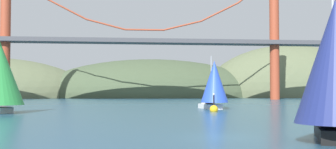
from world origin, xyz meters
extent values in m
plane|color=navy|center=(0.00, 0.00, 0.00)|extent=(360.00, 360.00, 0.00)
ellipsoid|color=#425138|center=(5.00, 135.00, 0.00)|extent=(89.81, 44.00, 29.14)
ellipsoid|color=#5B6647|center=(60.00, 135.00, 0.00)|extent=(70.17, 44.00, 41.30)
cylinder|color=#A34228|center=(-38.70, 95.00, 18.48)|extent=(2.80, 2.80, 36.96)
cylinder|color=#A34228|center=(38.70, 95.00, 18.48)|extent=(2.80, 2.80, 36.96)
cube|color=#47474C|center=(0.00, 95.00, 16.83)|extent=(113.41, 6.00, 1.20)
cylinder|color=#A34228|center=(-22.12, 95.00, 25.77)|extent=(11.28, 0.50, 6.04)
cylinder|color=#A34228|center=(-11.06, 95.00, 21.58)|extent=(11.18, 0.50, 3.28)
cylinder|color=#A34228|center=(0.00, 95.00, 20.18)|extent=(11.06, 0.50, 0.50)
cylinder|color=#A34228|center=(11.06, 95.00, 21.58)|extent=(11.18, 0.50, 3.28)
cylinder|color=#A34228|center=(22.12, 95.00, 25.77)|extent=(11.28, 0.50, 6.04)
cube|color=black|center=(6.20, -1.71, 0.38)|extent=(4.00, 6.42, 0.76)
cube|color=beige|center=(6.62, -0.68, 0.94)|extent=(2.01, 2.35, 0.36)
cylinder|color=#B2B2B7|center=(5.96, -2.29, 4.70)|extent=(0.14, 0.14, 7.87)
cone|color=navy|center=(5.44, -3.55, 4.37)|extent=(5.75, 5.75, 6.60)
cube|color=white|center=(7.17, 37.55, 0.35)|extent=(2.67, 5.97, 0.71)
cube|color=beige|center=(7.00, 38.58, 0.89)|extent=(1.61, 2.04, 0.36)
cylinder|color=#B2B2B7|center=(7.27, 36.99, 4.33)|extent=(0.14, 0.14, 7.24)
cone|color=blue|center=(7.48, 35.73, 4.07)|extent=(4.65, 4.65, 6.12)
sphere|color=gold|center=(5.96, 29.22, 0.30)|extent=(1.10, 1.10, 1.10)
cylinder|color=black|center=(5.96, 29.22, 1.35)|extent=(0.20, 0.20, 1.60)
sphere|color=#F2EA99|center=(5.96, 29.22, 2.27)|extent=(0.24, 0.24, 0.24)
camera|label=1|loc=(-5.76, -24.59, 2.83)|focal=44.63mm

